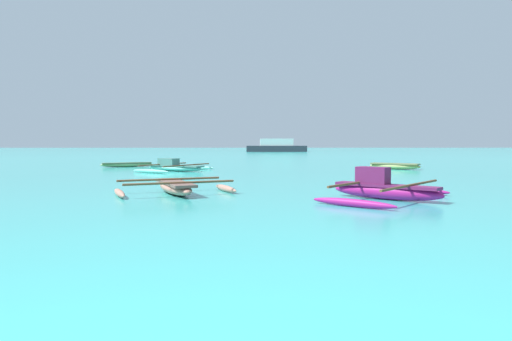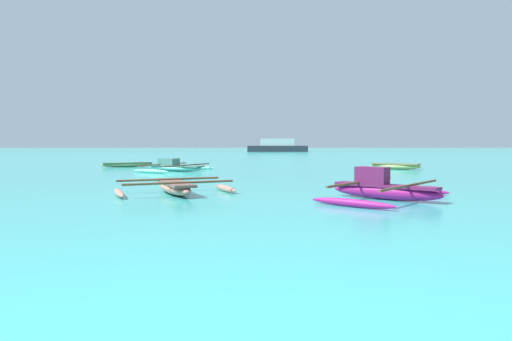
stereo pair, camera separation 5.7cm
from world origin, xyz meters
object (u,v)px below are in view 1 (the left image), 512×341
moored_boat_3 (174,167)px  moored_boat_2 (384,189)px  moored_boat_0 (175,187)px  moored_boat_1 (395,166)px  moored_boat_4 (127,164)px  distant_ferry (277,146)px

moored_boat_3 → moored_boat_2: bearing=-26.5°
moored_boat_0 → moored_boat_1: moored_boat_0 is taller
moored_boat_1 → moored_boat_2: size_ratio=0.63×
moored_boat_4 → moored_boat_2: bearing=-79.8°
moored_boat_2 → distant_ferry: (0.19, 59.86, 0.57)m
distant_ferry → moored_boat_1: bearing=-84.4°
moored_boat_2 → moored_boat_1: bearing=111.9°
moored_boat_2 → distant_ferry: distant_ferry is taller
moored_boat_1 → moored_boat_2: bearing=-73.4°
moored_boat_3 → distant_ferry: distant_ferry is taller
moored_boat_0 → moored_boat_2: size_ratio=0.87×
distant_ferry → moored_boat_4: bearing=-105.2°
moored_boat_0 → moored_boat_4: 15.96m
moored_boat_4 → distant_ferry: bearing=49.6°
moored_boat_3 → moored_boat_4: 5.42m
moored_boat_1 → moored_boat_3: moored_boat_3 is taller
moored_boat_3 → moored_boat_1: bearing=37.7°
moored_boat_2 → moored_boat_3: bearing=163.2°
moored_boat_2 → moored_boat_3: size_ratio=0.96×
distant_ferry → moored_boat_0: bearing=-96.1°
moored_boat_2 → moored_boat_0: bearing=-152.5°
moored_boat_0 → distant_ferry: (6.25, 58.47, 0.65)m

